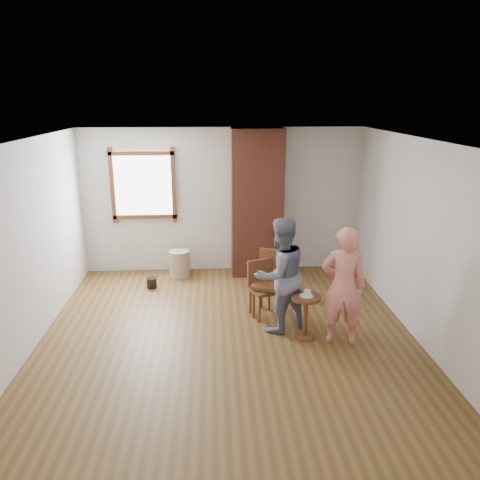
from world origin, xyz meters
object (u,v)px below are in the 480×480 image
dining_chair_right (263,285)px  man (280,275)px  side_table (306,310)px  stoneware_crock (179,263)px  dining_chair_left (271,279)px  person_pink (343,286)px

dining_chair_right → man: bearing=-88.6°
man → dining_chair_right: bearing=-95.5°
dining_chair_right → side_table: bearing=-75.9°
stoneware_crock → man: 2.64m
dining_chair_left → side_table: (0.37, -0.79, -0.13)m
side_table → person_pink: 0.60m
dining_chair_left → side_table: 0.88m
dining_chair_right → person_pink: size_ratio=0.52×
stoneware_crock → dining_chair_right: bearing=-50.9°
person_pink → stoneware_crock: bearing=-36.6°
stoneware_crock → side_table: (1.82, -2.36, 0.16)m
side_table → man: bearing=139.8°
stoneware_crock → person_pink: 3.42m
dining_chair_left → side_table: size_ratio=1.59×
dining_chair_left → dining_chair_right: 0.16m
dining_chair_right → person_pink: person_pink is taller
stoneware_crock → side_table: side_table is taller
stoneware_crock → dining_chair_left: bearing=-47.2°
dining_chair_left → person_pink: 1.26m
dining_chair_left → man: 0.59m
dining_chair_right → dining_chair_left: bearing=4.4°
man → stoneware_crock: bearing=-81.1°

